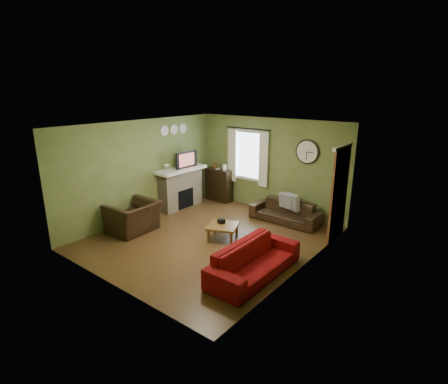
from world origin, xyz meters
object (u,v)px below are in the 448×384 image
Objects in this scene: bookshelf at (219,185)px; sofa_brown at (285,212)px; sofa_red at (254,260)px; coffee_table at (223,232)px; armchair at (133,217)px.

bookshelf is 2.53m from sofa_brown.
sofa_brown is 2.92m from sofa_red.
sofa_red is 3.16× the size of coffee_table.
armchair is (-2.57, -2.87, 0.10)m from sofa_brown.
armchair reaches higher than sofa_brown.
sofa_brown is (2.50, -0.33, -0.23)m from bookshelf.
coffee_table is (-1.47, 0.90, -0.13)m from sofa_red.
armchair is 2.23m from coffee_table.
coffee_table is at bearing -49.10° from bookshelf.
sofa_red is at bearing -42.62° from bookshelf.
sofa_brown is at bearing 134.97° from armchair.
sofa_brown is at bearing -7.52° from bookshelf.
armchair is at bearing -91.26° from bookshelf.
sofa_red is 1.85× the size of armchair.
sofa_red is at bearing -31.55° from coffee_table.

